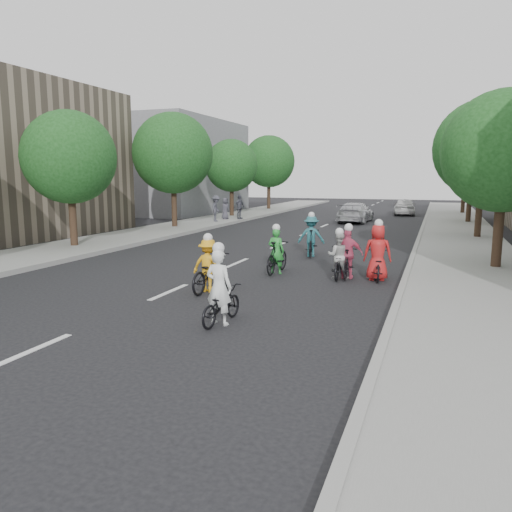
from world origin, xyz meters
The scene contains 26 objects.
ground centered at (0.00, 0.00, 0.00)m, with size 120.00×120.00×0.00m, color black.
sidewalk_left centered at (-8.00, 10.00, 0.07)m, with size 4.00×80.00×0.15m, color gray.
curb_left centered at (-6.05, 10.00, 0.09)m, with size 0.18×80.00×0.18m, color #999993.
sidewalk_right centered at (8.00, 10.00, 0.07)m, with size 4.00×80.00×0.15m, color gray.
curb_right centered at (6.05, 10.00, 0.09)m, with size 0.18×80.00×0.18m, color #999993.
bldg_sw centered at (-16.00, 28.00, 4.00)m, with size 10.00×14.00×8.00m, color slate.
tree_l_2 centered at (-8.20, 6.00, 3.96)m, with size 4.00×4.00×5.97m.
tree_l_3 centered at (-8.20, 15.00, 4.52)m, with size 4.80×4.80×6.93m.
tree_l_4 centered at (-8.20, 24.00, 3.96)m, with size 4.00×4.00×5.97m.
tree_l_5 centered at (-8.20, 33.00, 4.52)m, with size 4.80×4.80×6.93m.
tree_r_0 centered at (8.80, 6.60, 3.96)m, with size 4.00×4.00×5.97m.
tree_r_1 centered at (8.80, 15.60, 4.52)m, with size 4.80×4.80×6.93m.
tree_r_2 centered at (8.80, 24.60, 3.96)m, with size 4.00×4.00×5.97m.
tree_r_3 centered at (8.80, 33.60, 4.52)m, with size 4.80×4.80×6.93m.
cyclist_0 centered at (5.20, 3.69, 0.66)m, with size 0.91×1.73×1.88m.
cyclist_1 centered at (4.04, 3.55, 0.57)m, with size 0.72×1.81×1.59m.
cyclist_2 centered at (4.31, 3.58, 0.63)m, with size 0.94×1.60×1.73m.
cyclist_3 centered at (2.55, -2.22, 0.57)m, with size 0.70×1.61×1.79m.
cyclist_4 centered at (1.96, 3.64, 0.60)m, with size 0.60×1.83×1.64m.
cyclist_5 centered at (1.00, 0.51, 0.60)m, with size 0.99×1.99×1.63m.
cyclist_6 centered at (2.19, 7.46, 0.69)m, with size 1.13×1.88×1.78m.
follow_car_lead centered at (1.51, 22.99, 0.69)m, with size 1.93×4.76×1.38m, color silver.
follow_car_trail centered at (4.25, 31.12, 0.70)m, with size 1.66×4.14×1.41m, color silver.
spectator_0 centered at (-7.18, 18.86, 1.03)m, with size 1.13×0.65×1.75m, color #464651.
spectator_1 centered at (-6.41, 21.13, 1.01)m, with size 1.00×0.42×1.71m, color #545562.
spectator_2 centered at (-7.34, 20.75, 0.90)m, with size 0.74×0.48×1.51m, color #45434F.
Camera 1 is at (6.87, -11.79, 3.16)m, focal length 35.00 mm.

